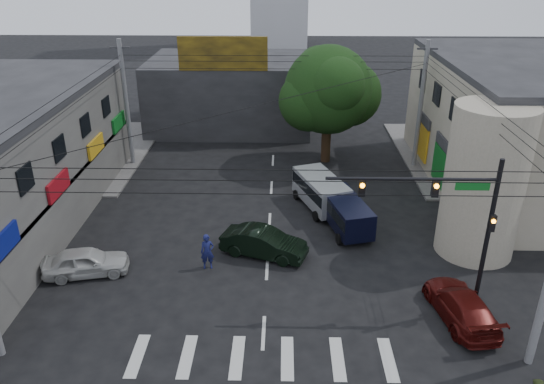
{
  "coord_description": "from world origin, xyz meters",
  "views": [
    {
      "loc": [
        0.74,
        -20.85,
        14.86
      ],
      "look_at": [
        0.21,
        4.0,
        3.35
      ],
      "focal_mm": 35.0,
      "sensor_mm": 36.0,
      "label": 1
    }
  ],
  "objects_px": {
    "maroon_sedan": "(461,305)",
    "navy_van": "(345,214)",
    "white_compact": "(86,262)",
    "street_tree": "(328,90)",
    "dark_sedan": "(264,243)",
    "silver_minivan": "(321,193)",
    "traffic_gantry": "(452,212)",
    "utility_pole_far_right": "(421,106)",
    "traffic_officer": "(207,252)",
    "utility_pole_far_left": "(126,105)"
  },
  "relations": [
    {
      "from": "utility_pole_far_right",
      "to": "maroon_sedan",
      "type": "bearing_deg",
      "value": -96.17
    },
    {
      "from": "traffic_gantry",
      "to": "maroon_sedan",
      "type": "xyz_separation_m",
      "value": [
        0.75,
        -0.83,
        -4.14
      ]
    },
    {
      "from": "maroon_sedan",
      "to": "dark_sedan",
      "type": "bearing_deg",
      "value": -39.16
    },
    {
      "from": "white_compact",
      "to": "traffic_officer",
      "type": "relative_size",
      "value": 2.34
    },
    {
      "from": "utility_pole_far_left",
      "to": "maroon_sedan",
      "type": "distance_m",
      "value": 26.4
    },
    {
      "from": "dark_sedan",
      "to": "navy_van",
      "type": "bearing_deg",
      "value": -37.94
    },
    {
      "from": "silver_minivan",
      "to": "traffic_officer",
      "type": "bearing_deg",
      "value": 118.27
    },
    {
      "from": "street_tree",
      "to": "dark_sedan",
      "type": "height_order",
      "value": "street_tree"
    },
    {
      "from": "traffic_gantry",
      "to": "utility_pole_far_left",
      "type": "xyz_separation_m",
      "value": [
        -18.32,
        17.0,
        -0.23
      ]
    },
    {
      "from": "traffic_gantry",
      "to": "white_compact",
      "type": "distance_m",
      "value": 17.43
    },
    {
      "from": "utility_pole_far_left",
      "to": "utility_pole_far_right",
      "type": "bearing_deg",
      "value": 0.0
    },
    {
      "from": "navy_van",
      "to": "utility_pole_far_right",
      "type": "bearing_deg",
      "value": -47.07
    },
    {
      "from": "utility_pole_far_left",
      "to": "maroon_sedan",
      "type": "height_order",
      "value": "utility_pole_far_left"
    },
    {
      "from": "traffic_gantry",
      "to": "dark_sedan",
      "type": "bearing_deg",
      "value": 152.12
    },
    {
      "from": "traffic_officer",
      "to": "white_compact",
      "type": "bearing_deg",
      "value": 176.69
    },
    {
      "from": "dark_sedan",
      "to": "navy_van",
      "type": "height_order",
      "value": "navy_van"
    },
    {
      "from": "street_tree",
      "to": "white_compact",
      "type": "distance_m",
      "value": 20.93
    },
    {
      "from": "street_tree",
      "to": "traffic_gantry",
      "type": "bearing_deg",
      "value": -78.01
    },
    {
      "from": "street_tree",
      "to": "utility_pole_far_left",
      "type": "relative_size",
      "value": 0.95
    },
    {
      "from": "street_tree",
      "to": "silver_minivan",
      "type": "xyz_separation_m",
      "value": [
        -0.87,
        -8.0,
        -4.47
      ]
    },
    {
      "from": "silver_minivan",
      "to": "traffic_officer",
      "type": "relative_size",
      "value": 2.7
    },
    {
      "from": "utility_pole_far_left",
      "to": "dark_sedan",
      "type": "height_order",
      "value": "utility_pole_far_left"
    },
    {
      "from": "white_compact",
      "to": "utility_pole_far_right",
      "type": "bearing_deg",
      "value": -65.24
    },
    {
      "from": "traffic_officer",
      "to": "utility_pole_far_left",
      "type": "bearing_deg",
      "value": 108.01
    },
    {
      "from": "street_tree",
      "to": "white_compact",
      "type": "relative_size",
      "value": 1.98
    },
    {
      "from": "navy_van",
      "to": "maroon_sedan",
      "type": "bearing_deg",
      "value": -167.19
    },
    {
      "from": "street_tree",
      "to": "dark_sedan",
      "type": "distance_m",
      "value": 15.14
    },
    {
      "from": "white_compact",
      "to": "silver_minivan",
      "type": "relative_size",
      "value": 0.87
    },
    {
      "from": "utility_pole_far_right",
      "to": "street_tree",
      "type": "bearing_deg",
      "value": 171.25
    },
    {
      "from": "traffic_gantry",
      "to": "utility_pole_far_right",
      "type": "xyz_separation_m",
      "value": [
        2.68,
        17.0,
        -0.23
      ]
    },
    {
      "from": "utility_pole_far_right",
      "to": "traffic_officer",
      "type": "distance_m",
      "value": 19.81
    },
    {
      "from": "traffic_gantry",
      "to": "traffic_officer",
      "type": "xyz_separation_m",
      "value": [
        -10.83,
        2.98,
        -3.89
      ]
    },
    {
      "from": "utility_pole_far_right",
      "to": "utility_pole_far_left",
      "type": "bearing_deg",
      "value": 180.0
    },
    {
      "from": "dark_sedan",
      "to": "maroon_sedan",
      "type": "relative_size",
      "value": 0.96
    },
    {
      "from": "street_tree",
      "to": "white_compact",
      "type": "bearing_deg",
      "value": -129.46
    },
    {
      "from": "dark_sedan",
      "to": "silver_minivan",
      "type": "xyz_separation_m",
      "value": [
        3.34,
        5.75,
        0.26
      ]
    },
    {
      "from": "traffic_gantry",
      "to": "navy_van",
      "type": "xyz_separation_m",
      "value": [
        -3.48,
        7.24,
        -3.89
      ]
    },
    {
      "from": "white_compact",
      "to": "maroon_sedan",
      "type": "bearing_deg",
      "value": -112.41
    },
    {
      "from": "white_compact",
      "to": "street_tree",
      "type": "bearing_deg",
      "value": -51.84
    },
    {
      "from": "dark_sedan",
      "to": "traffic_gantry",
      "type": "bearing_deg",
      "value": -99.11
    },
    {
      "from": "dark_sedan",
      "to": "silver_minivan",
      "type": "bearing_deg",
      "value": -11.35
    },
    {
      "from": "traffic_gantry",
      "to": "navy_van",
      "type": "distance_m",
      "value": 8.92
    },
    {
      "from": "silver_minivan",
      "to": "navy_van",
      "type": "height_order",
      "value": "silver_minivan"
    },
    {
      "from": "utility_pole_far_right",
      "to": "traffic_gantry",
      "type": "bearing_deg",
      "value": -98.94
    },
    {
      "from": "white_compact",
      "to": "navy_van",
      "type": "relative_size",
      "value": 0.88
    },
    {
      "from": "maroon_sedan",
      "to": "navy_van",
      "type": "bearing_deg",
      "value": -71.45
    },
    {
      "from": "maroon_sedan",
      "to": "navy_van",
      "type": "xyz_separation_m",
      "value": [
        -4.23,
        8.07,
        0.25
      ]
    },
    {
      "from": "dark_sedan",
      "to": "traffic_officer",
      "type": "distance_m",
      "value": 3.08
    },
    {
      "from": "utility_pole_far_right",
      "to": "maroon_sedan",
      "type": "relative_size",
      "value": 1.84
    },
    {
      "from": "traffic_gantry",
      "to": "maroon_sedan",
      "type": "relative_size",
      "value": 1.44
    }
  ]
}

